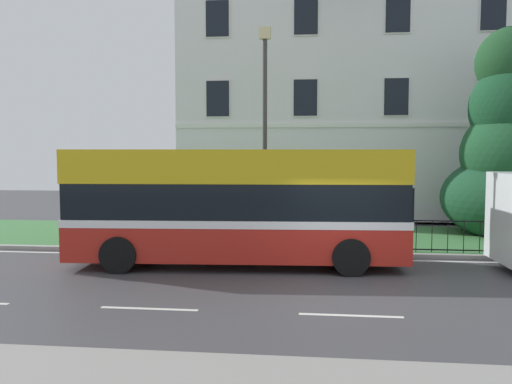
{
  "coord_description": "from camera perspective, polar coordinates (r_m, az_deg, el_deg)",
  "views": [
    {
      "loc": [
        -0.66,
        -12.18,
        3.19
      ],
      "look_at": [
        -2.55,
        4.49,
        1.88
      ],
      "focal_mm": 38.14,
      "sensor_mm": 36.0,
      "label": 1
    }
  ],
  "objects": [
    {
      "name": "street_lamp_post",
      "position": [
        17.27,
        0.94,
        7.31
      ],
      "size": [
        0.36,
        0.24,
        6.87
      ],
      "color": "#333338",
      "rests_on": "ground_plane"
    },
    {
      "name": "georgian_townhouse",
      "position": [
        28.25,
        9.37,
        12.12
      ],
      "size": [
        15.45,
        9.12,
        13.64
      ],
      "color": "white",
      "rests_on": "ground_plane"
    },
    {
      "name": "ground_plane",
      "position": [
        13.74,
        9.16,
        -9.08
      ],
      "size": [
        60.0,
        56.0,
        0.18
      ],
      "color": "#414044"
    },
    {
      "name": "litter_bin",
      "position": [
        17.37,
        8.1,
        -3.79
      ],
      "size": [
        0.56,
        0.56,
        1.17
      ],
      "color": "black",
      "rests_on": "ground_plane"
    },
    {
      "name": "evergreen_tree",
      "position": [
        21.55,
        24.95,
        3.42
      ],
      "size": [
        4.55,
        4.55,
        7.65
      ],
      "color": "#423328",
      "rests_on": "ground_plane"
    },
    {
      "name": "single_decker_bus",
      "position": [
        14.94,
        -1.94,
        -1.34
      ],
      "size": [
        9.21,
        3.05,
        3.2
      ],
      "rotation": [
        0.0,
        0.0,
        0.06
      ],
      "color": "#B32319",
      "rests_on": "ground_plane"
    },
    {
      "name": "iron_verge_railing",
      "position": [
        16.83,
        11.04,
        -4.39
      ],
      "size": [
        12.42,
        0.04,
        0.97
      ],
      "color": "black",
      "rests_on": "ground_plane"
    }
  ]
}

